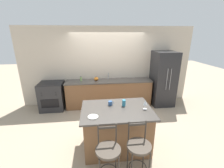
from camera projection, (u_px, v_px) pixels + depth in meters
The scene contains 15 objects.
ground_plane at pixel (110, 109), 5.11m from camera, with size 18.00×18.00×0.00m, color tan.
wall_back at pixel (108, 66), 5.31m from camera, with size 6.00×0.07×2.70m.
back_counter at pixel (109, 93), 5.30m from camera, with size 2.95×0.64×0.92m.
sink_faucet at pixel (108, 75), 5.29m from camera, with size 0.02×0.13×0.22m.
kitchen_island at pixel (117, 128), 3.28m from camera, with size 1.48×1.04×0.94m.
refrigerator at pixel (163, 79), 5.26m from camera, with size 0.73×0.80×1.89m.
oven_range at pixel (52, 96), 5.03m from camera, with size 0.76×0.71×0.93m.
bar_stool_near at pixel (108, 155), 2.46m from camera, with size 0.42×0.42×1.04m.
bar_stool_far at pixel (139, 150), 2.55m from camera, with size 0.42×0.42×1.04m.
dinner_plate at pixel (93, 117), 2.83m from camera, with size 0.21×0.21×0.02m.
wine_glass at pixel (145, 103), 3.09m from camera, with size 0.08×0.08×0.20m.
coffee_mug at pixel (110, 103), 3.30m from camera, with size 0.12×0.09×0.09m.
tumbler_cup at pixel (124, 103), 3.26m from camera, with size 0.08×0.08×0.14m.
pumpkin_decoration at pixel (96, 79), 5.12m from camera, with size 0.15×0.15×0.14m.
soap_bottle at pixel (81, 79), 5.07m from camera, with size 0.06×0.06×0.17m.
Camera 1 is at (-0.47, -4.55, 2.43)m, focal length 24.00 mm.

